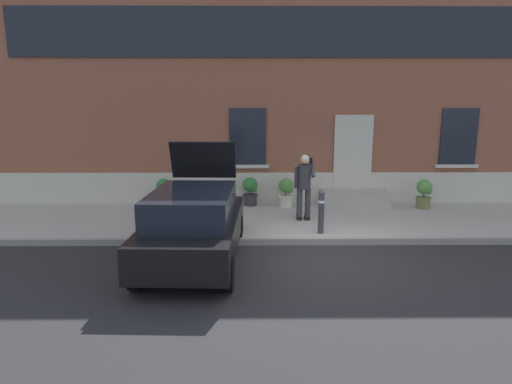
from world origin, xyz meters
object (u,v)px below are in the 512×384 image
at_px(hatchback_car_black, 194,224).
at_px(person_on_phone, 304,183).
at_px(planter_charcoal, 250,191).
at_px(planter_terracotta, 164,192).
at_px(bollard_near_person, 321,210).
at_px(planter_cream, 286,192).
at_px(planter_olive, 424,193).

height_order(hatchback_car_black, person_on_phone, hatchback_car_black).
height_order(hatchback_car_black, planter_charcoal, hatchback_car_black).
bearing_deg(hatchback_car_black, person_on_phone, 46.16).
bearing_deg(planter_terracotta, bollard_near_person, -32.38).
height_order(bollard_near_person, person_on_phone, person_on_phone).
height_order(bollard_near_person, planter_terracotta, bollard_near_person).
xyz_separation_m(bollard_near_person, planter_terracotta, (-4.23, 2.68, -0.11)).
relative_size(planter_terracotta, planter_charcoal, 1.00).
xyz_separation_m(planter_cream, planter_olive, (4.04, -0.25, 0.00)).
xyz_separation_m(hatchback_car_black, planter_cream, (2.18, 4.19, -0.19)).
distance_m(planter_terracotta, planter_cream, 3.62).
relative_size(planter_cream, planter_olive, 1.00).
xyz_separation_m(bollard_near_person, planter_cream, (-0.61, 2.72, -0.11)).
bearing_deg(bollard_near_person, planter_cream, 102.72).
distance_m(bollard_near_person, planter_olive, 4.22).
bearing_deg(planter_cream, person_on_phone, -77.66).
distance_m(hatchback_car_black, person_on_phone, 3.66).
bearing_deg(person_on_phone, planter_olive, 17.84).
xyz_separation_m(planter_charcoal, planter_cream, (1.07, -0.17, 0.00)).
relative_size(person_on_phone, planter_cream, 2.03).
relative_size(bollard_near_person, person_on_phone, 0.60).
bearing_deg(person_on_phone, hatchback_car_black, -135.46).
bearing_deg(planter_olive, planter_charcoal, 175.24).
xyz_separation_m(hatchback_car_black, planter_charcoal, (1.12, 4.36, -0.19)).
xyz_separation_m(bollard_near_person, planter_charcoal, (-1.68, 2.90, -0.11)).
xyz_separation_m(planter_terracotta, planter_charcoal, (2.55, 0.21, 0.00)).
bearing_deg(planter_terracotta, person_on_phone, -21.00).
distance_m(bollard_near_person, planter_cream, 2.80).
relative_size(planter_charcoal, planter_cream, 1.00).
bearing_deg(person_on_phone, planter_charcoal, 127.47).
xyz_separation_m(person_on_phone, planter_charcoal, (-1.41, 1.73, -0.55)).
bearing_deg(planter_olive, planter_cream, 176.40).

